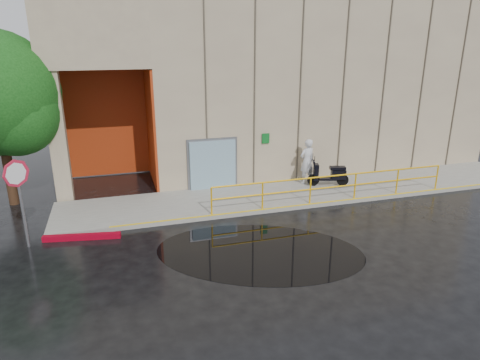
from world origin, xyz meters
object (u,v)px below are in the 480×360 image
object	(u,v)px
stop_sign	(18,185)
red_curb	(82,237)
scooter	(329,168)
tree_near	(0,98)
person	(307,161)

from	to	relation	value
stop_sign	red_curb	world-z (taller)	stop_sign
scooter	tree_near	size ratio (longest dim) A/B	0.28
stop_sign	person	bearing A→B (deg)	-7.98
scooter	red_curb	world-z (taller)	scooter
tree_near	stop_sign	bearing A→B (deg)	-76.51
person	scooter	bearing A→B (deg)	128.34
red_curb	tree_near	size ratio (longest dim) A/B	0.37
scooter	stop_sign	size ratio (longest dim) A/B	0.64
person	scooter	size ratio (longest dim) A/B	1.09
person	stop_sign	world-z (taller)	stop_sign
scooter	tree_near	xyz separation A→B (m)	(-12.28, 1.83, 3.13)
red_curb	stop_sign	bearing A→B (deg)	-177.03
person	tree_near	xyz separation A→B (m)	(-11.52, 1.26, 2.93)
red_curb	tree_near	xyz separation A→B (m)	(-2.51, 3.95, 3.96)
red_curb	tree_near	bearing A→B (deg)	122.45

